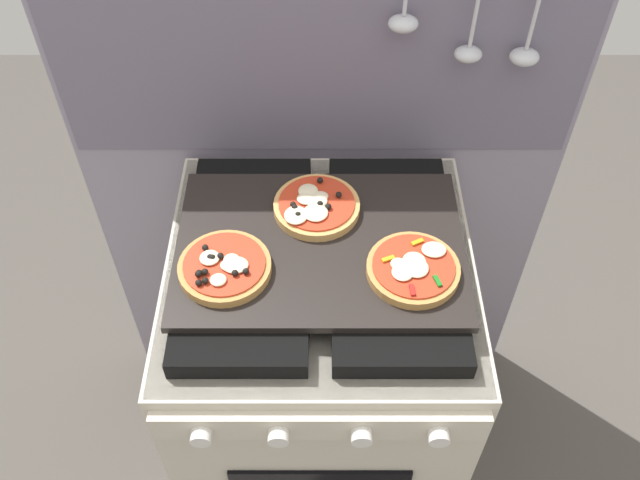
{
  "coord_description": "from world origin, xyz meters",
  "views": [
    {
      "loc": [
        0.0,
        -0.84,
        1.88
      ],
      "look_at": [
        0.0,
        0.0,
        0.93
      ],
      "focal_mm": 38.52,
      "sensor_mm": 36.0,
      "label": 1
    }
  ],
  "objects_px": {
    "pizza_left": "(224,267)",
    "pizza_right": "(413,268)",
    "stove": "(320,372)",
    "baking_tray": "(320,246)",
    "pizza_center": "(316,206)"
  },
  "relations": [
    {
      "from": "baking_tray",
      "to": "pizza_center",
      "type": "height_order",
      "value": "pizza_center"
    },
    {
      "from": "pizza_center",
      "to": "pizza_left",
      "type": "bearing_deg",
      "value": -137.02
    },
    {
      "from": "stove",
      "to": "pizza_right",
      "type": "relative_size",
      "value": 5.35
    },
    {
      "from": "stove",
      "to": "baking_tray",
      "type": "bearing_deg",
      "value": 90.0
    },
    {
      "from": "baking_tray",
      "to": "pizza_right",
      "type": "xyz_separation_m",
      "value": [
        0.17,
        -0.07,
        0.02
      ]
    },
    {
      "from": "pizza_right",
      "to": "pizza_center",
      "type": "bearing_deg",
      "value": 138.6
    },
    {
      "from": "pizza_center",
      "to": "pizza_right",
      "type": "bearing_deg",
      "value": -41.4
    },
    {
      "from": "pizza_right",
      "to": "pizza_left",
      "type": "bearing_deg",
      "value": 179.48
    },
    {
      "from": "stove",
      "to": "pizza_center",
      "type": "height_order",
      "value": "pizza_center"
    },
    {
      "from": "stove",
      "to": "pizza_right",
      "type": "xyz_separation_m",
      "value": [
        0.17,
        -0.07,
        0.48
      ]
    },
    {
      "from": "pizza_left",
      "to": "pizza_right",
      "type": "bearing_deg",
      "value": -0.52
    },
    {
      "from": "pizza_left",
      "to": "pizza_right",
      "type": "xyz_separation_m",
      "value": [
        0.34,
        -0.0,
        0.0
      ]
    },
    {
      "from": "pizza_left",
      "to": "pizza_right",
      "type": "height_order",
      "value": "pizza_left"
    },
    {
      "from": "pizza_center",
      "to": "stove",
      "type": "bearing_deg",
      "value": -84.43
    },
    {
      "from": "baking_tray",
      "to": "pizza_center",
      "type": "xyz_separation_m",
      "value": [
        -0.01,
        0.09,
        0.02
      ]
    }
  ]
}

